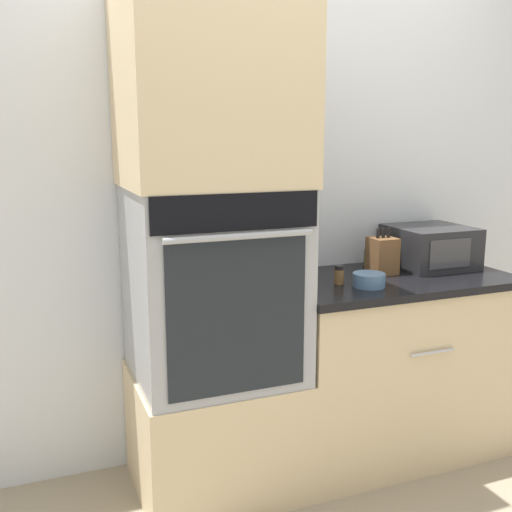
{
  "coord_description": "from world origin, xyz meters",
  "views": [
    {
      "loc": [
        -1.05,
        -1.98,
        1.51
      ],
      "look_at": [
        -0.19,
        0.21,
        1.03
      ],
      "focal_mm": 42.0,
      "sensor_mm": 36.0,
      "label": 1
    }
  ],
  "objects_px": {
    "microwave": "(430,247)",
    "condiment_jar_mid": "(368,258)",
    "wall_oven": "(213,283)",
    "bowl": "(369,280)",
    "condiment_jar_near": "(339,275)",
    "knife_block": "(382,255)"
  },
  "relations": [
    {
      "from": "microwave",
      "to": "condiment_jar_mid",
      "type": "height_order",
      "value": "microwave"
    },
    {
      "from": "wall_oven",
      "to": "condiment_jar_mid",
      "type": "distance_m",
      "value": 0.91
    },
    {
      "from": "microwave",
      "to": "bowl",
      "type": "height_order",
      "value": "microwave"
    },
    {
      "from": "wall_oven",
      "to": "condiment_jar_near",
      "type": "height_order",
      "value": "wall_oven"
    },
    {
      "from": "wall_oven",
      "to": "condiment_jar_near",
      "type": "distance_m",
      "value": 0.57
    },
    {
      "from": "microwave",
      "to": "condiment_jar_mid",
      "type": "relative_size",
      "value": 4.48
    },
    {
      "from": "knife_block",
      "to": "condiment_jar_near",
      "type": "xyz_separation_m",
      "value": [
        -0.29,
        -0.1,
        -0.05
      ]
    },
    {
      "from": "microwave",
      "to": "bowl",
      "type": "distance_m",
      "value": 0.55
    },
    {
      "from": "microwave",
      "to": "bowl",
      "type": "xyz_separation_m",
      "value": [
        -0.49,
        -0.23,
        -0.07
      ]
    },
    {
      "from": "microwave",
      "to": "condiment_jar_mid",
      "type": "bearing_deg",
      "value": 154.99
    },
    {
      "from": "wall_oven",
      "to": "knife_block",
      "type": "distance_m",
      "value": 0.85
    },
    {
      "from": "condiment_jar_near",
      "to": "condiment_jar_mid",
      "type": "distance_m",
      "value": 0.41
    },
    {
      "from": "bowl",
      "to": "condiment_jar_near",
      "type": "relative_size",
      "value": 1.71
    },
    {
      "from": "microwave",
      "to": "wall_oven",
      "type": "bearing_deg",
      "value": -174.85
    },
    {
      "from": "condiment_jar_near",
      "to": "condiment_jar_mid",
      "type": "bearing_deg",
      "value": 40.86
    },
    {
      "from": "microwave",
      "to": "bowl",
      "type": "bearing_deg",
      "value": -154.67
    },
    {
      "from": "wall_oven",
      "to": "microwave",
      "type": "height_order",
      "value": "wall_oven"
    },
    {
      "from": "wall_oven",
      "to": "bowl",
      "type": "height_order",
      "value": "wall_oven"
    },
    {
      "from": "knife_block",
      "to": "condiment_jar_mid",
      "type": "xyz_separation_m",
      "value": [
        0.03,
        0.17,
        -0.05
      ]
    },
    {
      "from": "microwave",
      "to": "knife_block",
      "type": "distance_m",
      "value": 0.3
    },
    {
      "from": "microwave",
      "to": "condiment_jar_near",
      "type": "height_order",
      "value": "microwave"
    },
    {
      "from": "knife_block",
      "to": "condiment_jar_near",
      "type": "relative_size",
      "value": 2.62
    }
  ]
}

